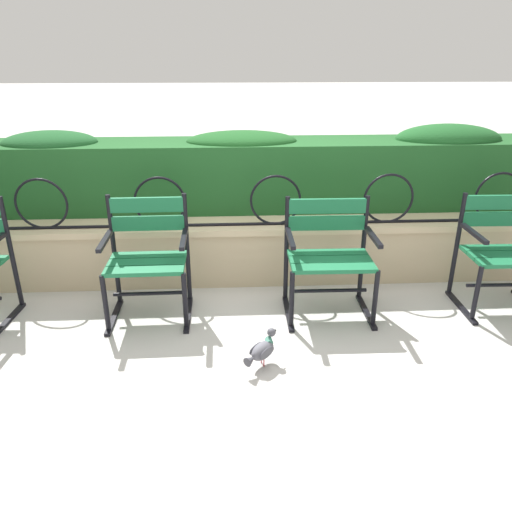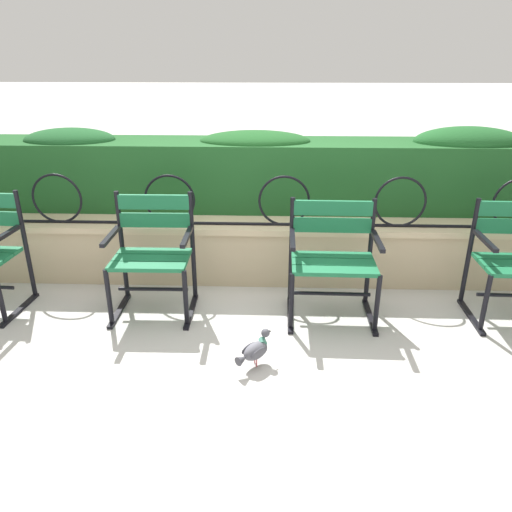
{
  "view_description": "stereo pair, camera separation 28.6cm",
  "coord_description": "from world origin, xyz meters",
  "px_view_note": "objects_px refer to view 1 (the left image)",
  "views": [
    {
      "loc": [
        -0.17,
        -2.98,
        1.85
      ],
      "look_at": [
        0.0,
        0.11,
        0.55
      ],
      "focal_mm": 34.44,
      "sensor_mm": 36.0,
      "label": 1
    },
    {
      "loc": [
        0.11,
        -2.99,
        1.85
      ],
      "look_at": [
        0.0,
        0.11,
        0.55
      ],
      "focal_mm": 34.44,
      "sensor_mm": 36.0,
      "label": 2
    }
  ],
  "objects_px": {
    "park_chair_centre_left": "(148,256)",
    "park_chair_centre_right": "(329,254)",
    "park_chair_rightmost": "(502,249)",
    "pigeon_near_chairs": "(262,350)"
  },
  "relations": [
    {
      "from": "park_chair_centre_left",
      "to": "pigeon_near_chairs",
      "type": "bearing_deg",
      "value": -42.81
    },
    {
      "from": "park_chair_rightmost",
      "to": "pigeon_near_chairs",
      "type": "distance_m",
      "value": 2.04
    },
    {
      "from": "park_chair_rightmost",
      "to": "park_chair_centre_right",
      "type": "bearing_deg",
      "value": -179.07
    },
    {
      "from": "park_chair_centre_left",
      "to": "pigeon_near_chairs",
      "type": "xyz_separation_m",
      "value": [
        0.79,
        -0.73,
        -0.36
      ]
    },
    {
      "from": "park_chair_centre_left",
      "to": "park_chair_rightmost",
      "type": "height_order",
      "value": "park_chair_centre_left"
    },
    {
      "from": "park_chair_centre_right",
      "to": "park_chair_rightmost",
      "type": "height_order",
      "value": "park_chair_rightmost"
    },
    {
      "from": "park_chair_centre_left",
      "to": "park_chair_centre_right",
      "type": "height_order",
      "value": "park_chair_centre_left"
    },
    {
      "from": "park_chair_centre_right",
      "to": "park_chair_rightmost",
      "type": "distance_m",
      "value": 1.33
    },
    {
      "from": "park_chair_rightmost",
      "to": "pigeon_near_chairs",
      "type": "height_order",
      "value": "park_chair_rightmost"
    },
    {
      "from": "park_chair_centre_left",
      "to": "park_chair_centre_right",
      "type": "distance_m",
      "value": 1.33
    }
  ]
}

